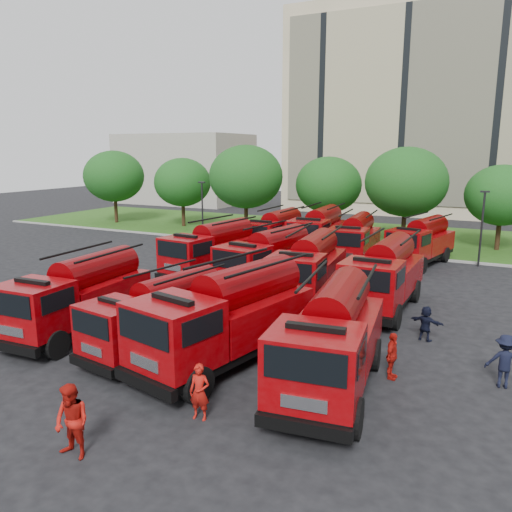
% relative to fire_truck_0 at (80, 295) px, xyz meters
% --- Properties ---
extents(ground, '(140.00, 140.00, 0.00)m').
position_rel_fire_truck_0_xyz_m(ground, '(2.74, 4.02, -1.65)').
color(ground, black).
rests_on(ground, ground).
extents(lawn, '(70.00, 16.00, 0.12)m').
position_rel_fire_truck_0_xyz_m(lawn, '(2.74, 30.02, -1.59)').
color(lawn, '#224713').
rests_on(lawn, ground).
extents(curb, '(70.00, 0.30, 0.14)m').
position_rel_fire_truck_0_xyz_m(curb, '(2.74, 21.92, -1.58)').
color(curb, gray).
rests_on(curb, ground).
extents(apartment_building, '(30.00, 14.18, 25.00)m').
position_rel_fire_truck_0_xyz_m(apartment_building, '(4.74, 51.96, 10.85)').
color(apartment_building, beige).
rests_on(apartment_building, ground).
extents(side_building, '(18.00, 12.00, 10.00)m').
position_rel_fire_truck_0_xyz_m(side_building, '(-27.26, 48.02, 3.35)').
color(side_building, '#9F998D').
rests_on(side_building, ground).
extents(tree_0, '(6.30, 6.30, 7.70)m').
position_rel_fire_truck_0_xyz_m(tree_0, '(-21.26, 26.02, 3.37)').
color(tree_0, '#382314').
rests_on(tree_0, ground).
extents(tree_1, '(5.71, 5.71, 6.98)m').
position_rel_fire_truck_0_xyz_m(tree_1, '(-13.26, 27.02, 2.90)').
color(tree_1, '#382314').
rests_on(tree_1, ground).
extents(tree_2, '(6.72, 6.72, 8.22)m').
position_rel_fire_truck_0_xyz_m(tree_2, '(-5.26, 25.52, 3.70)').
color(tree_2, '#382314').
rests_on(tree_2, ground).
extents(tree_3, '(5.88, 5.88, 7.19)m').
position_rel_fire_truck_0_xyz_m(tree_3, '(1.74, 28.02, 3.03)').
color(tree_3, '#382314').
rests_on(tree_3, ground).
extents(tree_4, '(6.55, 6.55, 8.01)m').
position_rel_fire_truck_0_xyz_m(tree_4, '(8.74, 26.52, 3.57)').
color(tree_4, '#382314').
rests_on(tree_4, ground).
extents(tree_5, '(5.46, 5.46, 6.68)m').
position_rel_fire_truck_0_xyz_m(tree_5, '(15.74, 27.52, 2.70)').
color(tree_5, '#382314').
rests_on(tree_5, ground).
extents(lamp_post_0, '(0.60, 0.25, 5.11)m').
position_rel_fire_truck_0_xyz_m(lamp_post_0, '(-7.26, 21.22, 1.25)').
color(lamp_post_0, black).
rests_on(lamp_post_0, ground).
extents(lamp_post_1, '(0.60, 0.25, 5.11)m').
position_rel_fire_truck_0_xyz_m(lamp_post_1, '(14.74, 21.22, 1.25)').
color(lamp_post_1, black).
rests_on(lamp_post_1, ground).
extents(fire_truck_0, '(2.94, 7.33, 3.28)m').
position_rel_fire_truck_0_xyz_m(fire_truck_0, '(0.00, 0.00, 0.00)').
color(fire_truck_0, black).
rests_on(fire_truck_0, ground).
extents(fire_truck_1, '(3.19, 6.74, 2.95)m').
position_rel_fire_truck_0_xyz_m(fire_truck_1, '(4.35, -0.17, -0.17)').
color(fire_truck_1, black).
rests_on(fire_truck_1, ground).
extents(fire_truck_2, '(4.26, 8.18, 3.55)m').
position_rel_fire_truck_0_xyz_m(fire_truck_2, '(7.26, 0.01, 0.14)').
color(fire_truck_2, black).
rests_on(fire_truck_2, ground).
extents(fire_truck_3, '(3.47, 7.74, 3.41)m').
position_rel_fire_truck_0_xyz_m(fire_truck_3, '(11.28, -0.19, 0.06)').
color(fire_truck_3, black).
rests_on(fire_truck_3, ground).
extents(fire_truck_4, '(3.45, 7.62, 3.35)m').
position_rel_fire_truck_0_xyz_m(fire_truck_4, '(-0.01, 10.93, 0.04)').
color(fire_truck_4, black).
rests_on(fire_truck_4, ground).
extents(fire_truck_5, '(3.57, 7.62, 3.34)m').
position_rel_fire_truck_0_xyz_m(fire_truck_5, '(4.23, 10.01, 0.03)').
color(fire_truck_5, black).
rests_on(fire_truck_5, ground).
extents(fire_truck_6, '(3.25, 7.58, 3.36)m').
position_rel_fire_truck_0_xyz_m(fire_truck_6, '(7.08, 8.97, 0.04)').
color(fire_truck_6, black).
rests_on(fire_truck_6, ground).
extents(fire_truck_7, '(2.89, 7.55, 3.41)m').
position_rel_fire_truck_0_xyz_m(fire_truck_7, '(10.96, 9.06, 0.07)').
color(fire_truck_7, black).
rests_on(fire_truck_7, ground).
extents(fire_truck_8, '(2.76, 7.29, 3.30)m').
position_rel_fire_truck_0_xyz_m(fire_truck_8, '(0.84, 18.54, 0.01)').
color(fire_truck_8, black).
rests_on(fire_truck_8, ground).
extents(fire_truck_9, '(3.07, 7.81, 3.51)m').
position_rel_fire_truck_0_xyz_m(fire_truck_9, '(3.75, 19.97, 0.12)').
color(fire_truck_9, black).
rests_on(fire_truck_9, ground).
extents(fire_truck_10, '(3.06, 7.39, 3.29)m').
position_rel_fire_truck_0_xyz_m(fire_truck_10, '(6.89, 18.50, 0.01)').
color(fire_truck_10, black).
rests_on(fire_truck_10, ground).
extents(fire_truck_11, '(3.87, 7.31, 3.17)m').
position_rel_fire_truck_0_xyz_m(fire_truck_11, '(11.08, 20.15, -0.06)').
color(fire_truck_11, black).
rests_on(fire_truck_11, ground).
extents(firefighter_0, '(0.68, 0.55, 1.70)m').
position_rel_fire_truck_0_xyz_m(firefighter_0, '(8.48, -3.79, -1.65)').
color(firefighter_0, '#AA130D').
rests_on(firefighter_0, ground).
extents(firefighter_1, '(0.98, 0.57, 1.98)m').
position_rel_fire_truck_0_xyz_m(firefighter_1, '(6.61, -6.81, -1.65)').
color(firefighter_1, '#AA130D').
rests_on(firefighter_1, ground).
extents(firefighter_2, '(0.61, 1.00, 1.65)m').
position_rel_fire_truck_0_xyz_m(firefighter_2, '(12.95, 1.37, -1.65)').
color(firefighter_2, '#AA130D').
rests_on(firefighter_2, ground).
extents(firefighter_3, '(1.23, 0.72, 1.82)m').
position_rel_fire_truck_0_xyz_m(firefighter_3, '(16.40, 2.39, -1.65)').
color(firefighter_3, black).
rests_on(firefighter_3, ground).
extents(firefighter_4, '(0.98, 0.95, 1.69)m').
position_rel_fire_truck_0_xyz_m(firefighter_4, '(-0.93, 8.17, -1.65)').
color(firefighter_4, black).
rests_on(firefighter_4, ground).
extents(firefighter_5, '(1.48, 0.91, 1.48)m').
position_rel_fire_truck_0_xyz_m(firefighter_5, '(13.48, 5.56, -1.65)').
color(firefighter_5, black).
rests_on(firefighter_5, ground).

